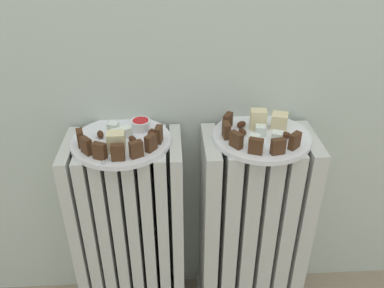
{
  "coord_description": "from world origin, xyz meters",
  "views": [
    {
      "loc": [
        -0.05,
        -0.54,
        1.08
      ],
      "look_at": [
        0.0,
        0.28,
        0.59
      ],
      "focal_mm": 37.47,
      "sensor_mm": 36.0,
      "label": 1
    }
  ],
  "objects_px": {
    "radiator_left": "(132,238)",
    "radiator_right": "(252,233)",
    "plate_left": "(121,141)",
    "jam_bowl_left": "(141,124)",
    "plate_right": "(261,137)",
    "fork": "(109,149)"
  },
  "relations": [
    {
      "from": "radiator_left",
      "to": "plate_right",
      "type": "height_order",
      "value": "plate_right"
    },
    {
      "from": "plate_left",
      "to": "jam_bowl_left",
      "type": "distance_m",
      "value": 0.07
    },
    {
      "from": "plate_right",
      "to": "radiator_left",
      "type": "bearing_deg",
      "value": -180.0
    },
    {
      "from": "plate_right",
      "to": "radiator_right",
      "type": "bearing_deg",
      "value": 63.43
    },
    {
      "from": "radiator_left",
      "to": "plate_right",
      "type": "xyz_separation_m",
      "value": [
        0.33,
        0.0,
        0.31
      ]
    },
    {
      "from": "radiator_left",
      "to": "jam_bowl_left",
      "type": "height_order",
      "value": "jam_bowl_left"
    },
    {
      "from": "plate_left",
      "to": "plate_right",
      "type": "bearing_deg",
      "value": 0.0
    },
    {
      "from": "plate_left",
      "to": "fork",
      "type": "distance_m",
      "value": 0.05
    },
    {
      "from": "plate_right",
      "to": "jam_bowl_left",
      "type": "distance_m",
      "value": 0.29
    },
    {
      "from": "radiator_left",
      "to": "fork",
      "type": "height_order",
      "value": "fork"
    },
    {
      "from": "radiator_right",
      "to": "jam_bowl_left",
      "type": "bearing_deg",
      "value": 171.1
    },
    {
      "from": "plate_left",
      "to": "jam_bowl_left",
      "type": "bearing_deg",
      "value": 45.49
    },
    {
      "from": "plate_left",
      "to": "fork",
      "type": "height_order",
      "value": "fork"
    },
    {
      "from": "radiator_left",
      "to": "plate_right",
      "type": "distance_m",
      "value": 0.45
    },
    {
      "from": "radiator_left",
      "to": "jam_bowl_left",
      "type": "relative_size",
      "value": 12.74
    },
    {
      "from": "plate_left",
      "to": "radiator_right",
      "type": "bearing_deg",
      "value": 0.0
    },
    {
      "from": "jam_bowl_left",
      "to": "fork",
      "type": "relative_size",
      "value": 0.44
    },
    {
      "from": "plate_left",
      "to": "fork",
      "type": "xyz_separation_m",
      "value": [
        -0.02,
        -0.05,
        0.01
      ]
    },
    {
      "from": "plate_left",
      "to": "plate_right",
      "type": "height_order",
      "value": "same"
    },
    {
      "from": "plate_right",
      "to": "fork",
      "type": "relative_size",
      "value": 2.18
    },
    {
      "from": "plate_right",
      "to": "jam_bowl_left",
      "type": "xyz_separation_m",
      "value": [
        -0.29,
        0.05,
        0.02
      ]
    },
    {
      "from": "radiator_left",
      "to": "radiator_right",
      "type": "relative_size",
      "value": 1.0
    }
  ]
}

